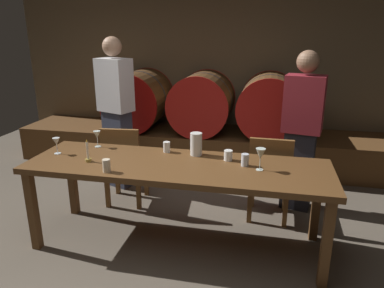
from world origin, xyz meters
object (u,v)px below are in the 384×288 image
wine_glass_center (97,135)px  pitcher (196,144)px  guest_right (301,131)px  wine_glass_left (56,142)px  chair_left (124,162)px  wine_barrel_center (202,102)px  chair_right (270,175)px  cup_far_left (106,166)px  wine_glass_right (260,154)px  wine_barrel_right (269,105)px  dining_table (177,172)px  candle_center (88,156)px  guest_left (116,113)px  cup_far_right (245,160)px  wine_barrel_left (139,100)px  cup_center_right (228,155)px  cup_center_left (167,147)px

wine_glass_center → pitcher: bearing=-1.9°
guest_right → wine_glass_left: (-2.18, -0.93, 0.02)m
pitcher → chair_left: bearing=156.4°
wine_barrel_center → chair_right: (0.95, -1.49, -0.38)m
wine_barrel_center → pitcher: bearing=-81.2°
pitcher → wine_glass_center: bearing=178.1°
chair_left → cup_far_left: chair_left is taller
wine_glass_right → wine_barrel_right: bearing=88.7°
wine_glass_right → cup_far_left: wine_glass_right is taller
chair_right → guest_right: guest_right is taller
wine_barrel_right → dining_table: (-0.73, -2.09, -0.18)m
candle_center → cup_far_left: (0.25, -0.18, -0.00)m
wine_barrel_center → cup_far_left: wine_barrel_center is taller
dining_table → pitcher: (0.11, 0.25, 0.17)m
chair_left → guest_left: size_ratio=0.50×
pitcher → wine_barrel_center: bearing=98.8°
chair_left → dining_table: bearing=134.5°
pitcher → wine_glass_left: size_ratio=1.37×
pitcher → cup_far_right: bearing=-21.9°
wine_barrel_left → cup_far_right: bearing=-50.6°
wine_glass_right → cup_center_right: wine_glass_right is taller
candle_center → wine_glass_left: 0.40m
dining_table → cup_center_right: 0.46m
guest_left → wine_glass_center: (0.16, -0.81, -0.03)m
candle_center → cup_far_left: candle_center is taller
wine_barrel_left → dining_table: size_ratio=0.36×
wine_barrel_center → wine_barrel_right: size_ratio=1.00×
cup_far_left → cup_center_right: 1.02m
cup_far_left → cup_center_right: (0.90, 0.46, -0.01)m
wine_barrel_left → chair_right: 2.42m
dining_table → candle_center: (-0.75, -0.11, 0.13)m
wine_glass_right → cup_center_left: bearing=162.4°
chair_left → wine_glass_left: size_ratio=5.93×
chair_left → cup_center_left: (0.58, -0.35, 0.32)m
wine_glass_right → cup_far_right: 0.16m
wine_glass_center → chair_left: bearing=72.7°
wine_barrel_right → cup_far_left: wine_barrel_right is taller
cup_center_right → chair_left: bearing=158.7°
guest_left → wine_glass_center: guest_left is taller
chair_right → pitcher: bearing=29.6°
cup_far_right → wine_glass_left: bearing=-178.3°
guest_left → wine_glass_left: size_ratio=11.87×
chair_left → chair_right: size_ratio=1.00×
candle_center → guest_left: bearing=102.2°
chair_left → cup_far_left: (0.25, -0.91, 0.33)m
guest_right → chair_left: bearing=22.4°
chair_right → cup_center_left: (-0.94, -0.33, 0.32)m
cup_center_left → pitcher: bearing=-4.6°
chair_right → guest_right: 0.58m
candle_center → wine_glass_right: (1.43, 0.11, 0.08)m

